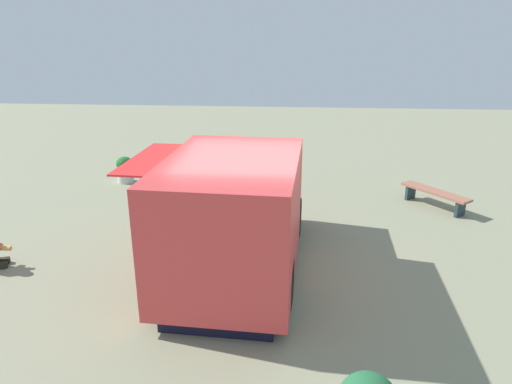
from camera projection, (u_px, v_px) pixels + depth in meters
The scene contains 4 objects.
ground_plane at pixel (252, 275), 8.72m from camera, with size 40.00×40.00×0.00m, color gray.
food_truck at pixel (238, 215), 8.61m from camera, with size 4.99×3.00×2.33m.
planter_flowering_side at pixel (125, 169), 13.88m from camera, with size 0.49×0.49×0.78m.
plaza_bench at pixel (435, 194), 11.91m from camera, with size 1.71×1.47×0.45m.
Camera 1 is at (-7.69, -0.69, 4.35)m, focal length 32.64 mm.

